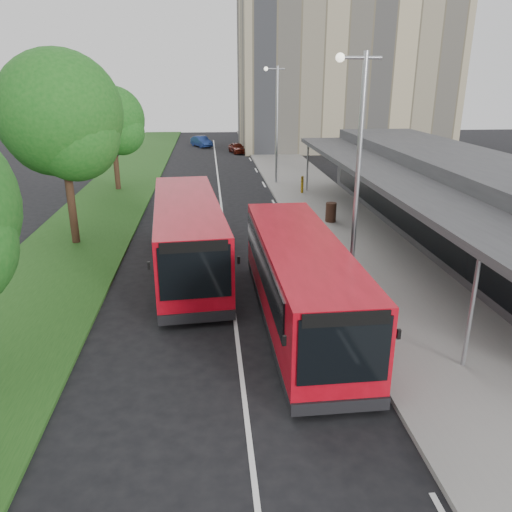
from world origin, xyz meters
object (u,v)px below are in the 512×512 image
Objects in this scene: car_far at (201,141)px; lamp_post_far at (276,118)px; tree_far at (112,124)px; bus_second at (188,236)px; bollard at (302,185)px; car_near at (237,148)px; tree_mid at (61,122)px; litter_bin at (331,212)px; bus_main at (300,282)px; lamp_post_near at (356,164)px.

lamp_post_far is at bearing -100.66° from car_far.
tree_far reaches higher than car_far.
bollard is (7.05, 13.29, -0.79)m from bus_second.
bus_second is 33.62m from car_near.
lamp_post_far is 0.77× the size of bus_second.
tree_mid is at bearing -124.01° from car_far.
lamp_post_far is 17.04m from car_near.
lamp_post_far is at bearing 49.32° from tree_mid.
litter_bin is 27.44m from car_near.
bus_second reaches higher than bollard.
bus_second is (5.42, -4.01, -4.09)m from tree_mid.
bus_main is 3.12× the size of car_near.
bus_main is at bearing -103.12° from car_near.
bollard is (-0.23, 7.15, 0.04)m from litter_bin.
bus_main is at bearing -108.27° from litter_bin.
bus_main is (-2.09, -1.91, -3.31)m from lamp_post_near.
bus_main is 38.34m from car_near.
litter_bin is at bearing -88.15° from bollard.
bollard is 26.43m from car_far.
tree_far is at bearing -130.91° from car_near.
lamp_post_near reaches higher than bollard.
bus_second is at bearing 151.98° from lamp_post_near.
litter_bin is (3.66, 11.09, -0.75)m from bus_main.
tree_far is 16.53m from litter_bin.
lamp_post_far reaches higher than bus_second.
bus_main is 6.14m from bus_second.
bus_second reaches higher than car_near.
lamp_post_near is 0.77× the size of bus_second.
tree_mid is 35.60m from car_far.
bus_second is (-3.62, 4.95, 0.07)m from bus_main.
lamp_post_near is (11.13, -19.05, 0.23)m from tree_far.
lamp_post_far is (0.00, 20.00, 0.00)m from lamp_post_near.
bus_second is 2.91× the size of car_far.
tree_far is 0.71× the size of bus_main.
litter_bin is at bearing -81.75° from lamp_post_far.
lamp_post_far is 22.92m from car_far.
tree_far is 13.31m from bollard.
lamp_post_far reaches higher than bus_main.
car_far is (-6.88, 25.52, -0.11)m from bollard.
bus_second is at bearing -71.31° from tree_far.
bollard is (12.47, 9.28, -4.87)m from tree_mid.
litter_bin is (7.28, 6.14, -0.82)m from bus_second.
lamp_post_near is 4.36m from bus_main.
car_near is at bearing 72.40° from tree_mid.
lamp_post_near is at bearing -99.85° from car_near.
lamp_post_far is 11.66m from litter_bin.
tree_far is 23.80m from car_far.
car_far reaches higher than litter_bin.
bus_second reaches higher than litter_bin.
lamp_post_far is at bearing -96.40° from car_near.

